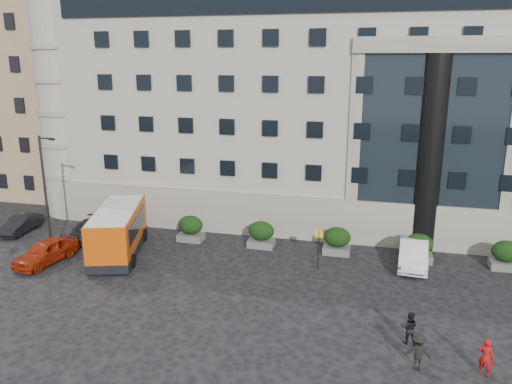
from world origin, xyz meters
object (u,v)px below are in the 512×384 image
hedge_b (261,234)px  pedestrian_c (418,352)px  hedge_d (418,247)px  bus_stop_sign (319,243)px  parked_car_d (84,196)px  street_lamp (46,192)px  parked_car_a (46,251)px  hedge_c (337,240)px  minibus (118,229)px  hedge_a (191,228)px  pedestrian_a (486,357)px  parked_car_c (87,230)px  white_taxi (413,253)px  hedge_e (506,255)px  red_truck (112,181)px  pedestrian_b (409,328)px  parked_car_b (21,224)px

hedge_b → pedestrian_c: 15.53m
hedge_d → bus_stop_sign: 6.76m
hedge_b → parked_car_d: bearing=160.6°
hedge_b → street_lamp: (-13.14, -4.80, 3.44)m
parked_car_a → street_lamp: bearing=119.0°
hedge_c → minibus: (-14.12, -3.54, 0.79)m
hedge_a → pedestrian_a: (17.52, -11.87, -0.11)m
hedge_d → parked_car_c: (-23.10, -1.40, -0.32)m
parked_car_a → white_taxi: (22.75, 5.24, 0.04)m
hedge_c → white_taxi: bearing=-9.4°
hedge_e → parked_car_a: size_ratio=0.41×
bus_stop_sign → red_truck: bearing=149.9°
street_lamp → parked_car_d: size_ratio=1.41×
hedge_e → pedestrian_b: bearing=-121.4°
white_taxi → hedge_d: bearing=69.4°
street_lamp → hedge_e: bearing=9.5°
bus_stop_sign → parked_car_d: size_ratio=0.45×
red_truck → hedge_d: bearing=-9.2°
white_taxi → minibus: bearing=-168.6°
minibus → pedestrian_c: bearing=-42.3°
hedge_d → bus_stop_sign: bus_stop_sign is taller
street_lamp → pedestrian_b: street_lamp is taller
street_lamp → parked_car_b: (-5.06, 3.37, -3.71)m
hedge_c → hedge_d: same height
bus_stop_sign → pedestrian_b: size_ratio=1.61×
hedge_a → parked_car_b: (-13.00, -1.43, -0.27)m
hedge_e → hedge_b: bearing=180.0°
street_lamp → white_taxi: size_ratio=1.64×
parked_car_d → parked_car_a: bearing=-76.1°
hedge_c → pedestrian_a: bearing=-59.0°
hedge_c → street_lamp: bearing=-165.3°
hedge_e → street_lamp: 29.34m
parked_car_c → white_taxi: (22.75, 0.60, 0.19)m
hedge_b → street_lamp: street_lamp is taller
hedge_e → parked_car_c: bearing=-177.2°
red_truck → parked_car_a: red_truck is taller
hedge_b → minibus: size_ratio=0.23×
minibus → parked_car_d: size_ratio=1.39×
hedge_a → parked_car_c: hedge_a is taller
white_taxi → parked_car_a: bearing=-163.8°
parked_car_d → white_taxi: white_taxi is taller
parked_car_a → parked_car_c: bearing=99.5°
pedestrian_a → pedestrian_c: (-2.67, -0.29, -0.01)m
red_truck → parked_car_d: (-1.09, -3.12, -0.73)m
street_lamp → pedestrian_a: bearing=-15.5°
hedge_e → parked_car_c: 28.34m
hedge_c → parked_car_b: size_ratio=0.46×
bus_stop_sign → minibus: (-13.22, -0.74, -0.01)m
pedestrian_c → hedge_a: bearing=-40.6°
hedge_d → bus_stop_sign: (-6.10, -2.80, 0.80)m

